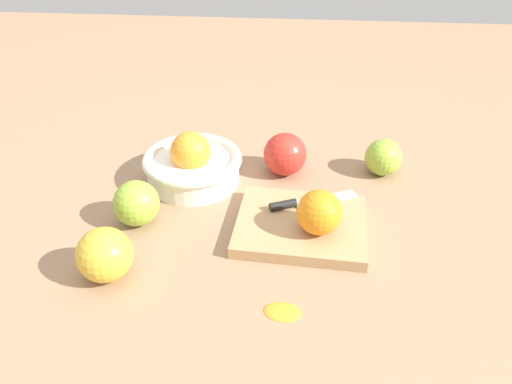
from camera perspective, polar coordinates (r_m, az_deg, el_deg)
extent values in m
plane|color=#997556|center=(0.82, -0.03, -4.10)|extent=(2.40, 2.40, 0.00)
cylinder|color=white|center=(0.93, -7.12, 2.49)|extent=(0.17, 0.17, 0.05)
torus|color=white|center=(0.92, -7.22, 3.68)|extent=(0.18, 0.18, 0.02)
sphere|color=orange|center=(0.91, -7.42, 4.52)|extent=(0.07, 0.07, 0.07)
cube|color=tan|center=(0.82, 5.11, -3.81)|extent=(0.22, 0.18, 0.02)
sphere|color=orange|center=(0.77, 7.16, -2.31)|extent=(0.07, 0.07, 0.07)
cube|color=silver|center=(0.86, 7.90, -0.82)|extent=(0.11, 0.06, 0.00)
cylinder|color=black|center=(0.83, 3.07, -1.47)|extent=(0.05, 0.03, 0.01)
sphere|color=#8EB738|center=(0.84, -13.40, -1.27)|extent=(0.08, 0.08, 0.08)
sphere|color=gold|center=(0.75, -16.75, -6.82)|extent=(0.08, 0.08, 0.08)
sphere|color=red|center=(0.94, 3.30, 4.28)|extent=(0.08, 0.08, 0.08)
sphere|color=#8EB738|center=(0.97, 14.19, 3.82)|extent=(0.07, 0.07, 0.07)
ellipsoid|color=orange|center=(0.69, 3.04, -13.20)|extent=(0.06, 0.04, 0.01)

